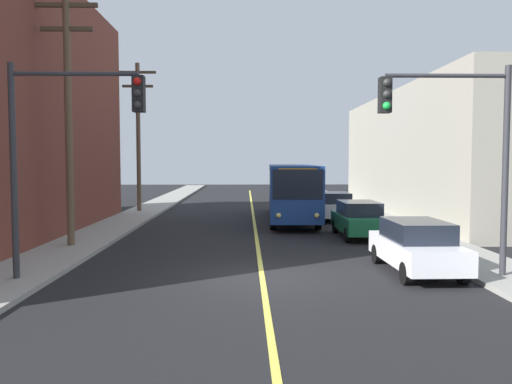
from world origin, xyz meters
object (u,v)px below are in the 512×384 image
at_px(parked_car_silver, 335,206).
at_px(utility_pole_near, 68,106).
at_px(utility_pole_mid, 138,130).
at_px(city_bus, 292,189).
at_px(traffic_signal_left_corner, 68,130).
at_px(fire_hydrant, 428,232).
at_px(traffic_signal_right_corner, 453,131).
at_px(parked_car_green, 359,219).
at_px(parked_car_white, 416,246).

xyz_separation_m(parked_car_silver, utility_pole_near, (-12.06, -9.51, 4.73)).
distance_m(parked_car_silver, utility_pole_near, 16.07).
relative_size(parked_car_silver, utility_pole_mid, 0.46).
bearing_deg(parked_car_silver, utility_pole_mid, 159.99).
xyz_separation_m(city_bus, utility_pole_near, (-9.54, -9.63, 3.76)).
xyz_separation_m(traffic_signal_left_corner, fire_hydrant, (12.26, 5.97, -3.72)).
height_order(parked_car_silver, traffic_signal_right_corner, traffic_signal_right_corner).
xyz_separation_m(parked_car_green, parked_car_silver, (0.08, 6.71, 0.00)).
distance_m(city_bus, utility_pole_mid, 11.29).
bearing_deg(city_bus, utility_pole_near, -134.75).
xyz_separation_m(utility_pole_mid, fire_hydrant, (14.40, -13.74, -4.91)).
distance_m(parked_car_white, utility_pole_near, 13.79).
bearing_deg(utility_pole_near, parked_car_silver, 38.28).
relative_size(utility_pole_near, fire_hydrant, 11.73).
relative_size(utility_pole_mid, fire_hydrant, 11.54).
bearing_deg(parked_car_white, traffic_signal_left_corner, -173.69).
height_order(parked_car_green, utility_pole_mid, utility_pole_mid).
height_order(traffic_signal_left_corner, fire_hydrant, traffic_signal_left_corner).
xyz_separation_m(parked_car_white, traffic_signal_right_corner, (0.65, -1.02, 3.46)).
distance_m(traffic_signal_right_corner, fire_hydrant, 7.09).
bearing_deg(parked_car_white, parked_car_silver, 90.19).
xyz_separation_m(city_bus, utility_pole_mid, (-9.75, 4.35, 3.67)).
relative_size(parked_car_green, traffic_signal_left_corner, 0.73).
xyz_separation_m(city_bus, traffic_signal_left_corner, (-7.61, -15.36, 2.49)).
distance_m(utility_pole_mid, fire_hydrant, 20.50).
relative_size(utility_pole_near, utility_pole_mid, 1.02).
relative_size(city_bus, traffic_signal_left_corner, 2.04).
relative_size(parked_car_white, parked_car_green, 1.01).
bearing_deg(parked_car_white, utility_pole_near, 159.16).
distance_m(utility_pole_near, fire_hydrant, 15.05).
bearing_deg(parked_car_green, fire_hydrant, -49.12).
relative_size(traffic_signal_left_corner, fire_hydrant, 7.14).
bearing_deg(utility_pole_near, fire_hydrant, 0.97).
bearing_deg(parked_car_white, utility_pole_mid, 123.52).
height_order(city_bus, parked_car_silver, city_bus).
bearing_deg(traffic_signal_right_corner, fire_hydrant, 76.21).
xyz_separation_m(city_bus, traffic_signal_right_corner, (3.21, -15.25, 2.49)).
relative_size(city_bus, traffic_signal_right_corner, 2.04).
relative_size(parked_car_white, fire_hydrant, 5.27).
distance_m(city_bus, traffic_signal_right_corner, 15.78).
bearing_deg(parked_car_silver, traffic_signal_left_corner, -123.58).
bearing_deg(utility_pole_mid, parked_car_white, -56.48).
xyz_separation_m(parked_car_white, utility_pole_near, (-12.10, 4.61, 4.73)).
bearing_deg(fire_hydrant, parked_car_silver, 102.99).
relative_size(utility_pole_mid, traffic_signal_right_corner, 1.61).
distance_m(parked_car_white, utility_pole_mid, 22.77).
bearing_deg(parked_car_white, parked_car_green, 91.00).
xyz_separation_m(parked_car_white, traffic_signal_left_corner, (-10.17, -1.13, 3.46)).
distance_m(parked_car_silver, traffic_signal_left_corner, 18.62).
relative_size(city_bus, fire_hydrant, 14.57).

